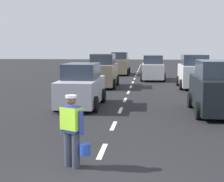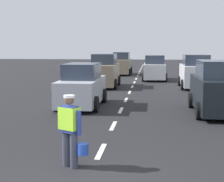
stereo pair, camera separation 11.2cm
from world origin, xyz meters
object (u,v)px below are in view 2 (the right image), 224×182
(car_oncoming_third, at_px, (122,64))
(car_outgoing_far, at_px, (155,69))
(road_worker, at_px, (71,127))
(car_oncoming_lead, at_px, (82,87))
(car_oncoming_second, at_px, (104,72))
(car_parked_curbside, at_px, (217,89))
(car_parked_far, at_px, (195,73))

(car_oncoming_third, relative_size, car_outgoing_far, 1.03)
(road_worker, xyz_separation_m, car_oncoming_lead, (-1.36, 8.09, -0.01))
(car_oncoming_second, height_order, car_oncoming_lead, car_oncoming_second)
(car_parked_curbside, distance_m, car_outgoing_far, 14.53)
(road_worker, bearing_deg, car_outgoing_far, 84.51)
(road_worker, height_order, car_parked_far, car_parked_far)
(road_worker, height_order, car_oncoming_second, car_oncoming_second)
(car_parked_far, bearing_deg, road_worker, -106.31)
(car_parked_curbside, xyz_separation_m, car_parked_far, (0.21, 9.07, 0.01))
(car_oncoming_second, xyz_separation_m, car_parked_curbside, (5.87, -8.93, -0.03))
(car_parked_far, relative_size, car_outgoing_far, 0.98)
(car_parked_curbside, relative_size, car_oncoming_lead, 1.01)
(car_oncoming_third, bearing_deg, road_worker, -87.59)
(car_oncoming_second, height_order, car_parked_far, car_oncoming_second)
(car_parked_curbside, bearing_deg, car_oncoming_third, 105.95)
(road_worker, bearing_deg, car_oncoming_second, 94.96)
(car_parked_far, distance_m, car_oncoming_third, 12.07)
(car_parked_curbside, bearing_deg, car_outgoing_far, 99.68)
(road_worker, distance_m, car_oncoming_third, 26.67)
(road_worker, xyz_separation_m, car_outgoing_far, (2.05, 21.32, 0.02))
(road_worker, height_order, car_oncoming_lead, car_oncoming_lead)
(car_outgoing_far, bearing_deg, road_worker, -95.49)
(car_oncoming_second, bearing_deg, car_oncoming_lead, -89.86)
(car_oncoming_second, xyz_separation_m, car_oncoming_third, (0.26, 10.72, -0.02))
(car_parked_curbside, relative_size, car_outgoing_far, 1.02)
(car_oncoming_lead, distance_m, car_outgoing_far, 13.67)
(car_oncoming_second, bearing_deg, car_outgoing_far, 57.53)
(car_oncoming_second, distance_m, car_oncoming_third, 10.72)
(car_oncoming_second, distance_m, car_oncoming_lead, 7.84)
(road_worker, xyz_separation_m, car_parked_far, (4.70, 16.07, 0.10))
(car_oncoming_second, bearing_deg, road_worker, -85.04)
(car_oncoming_lead, bearing_deg, car_parked_far, 52.77)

